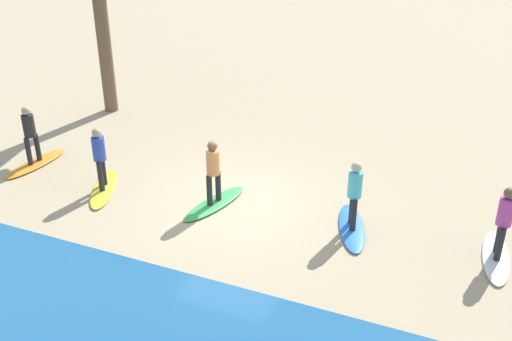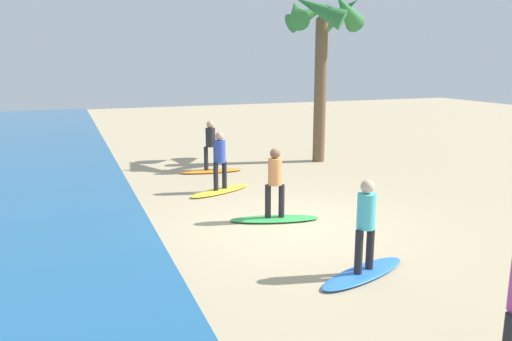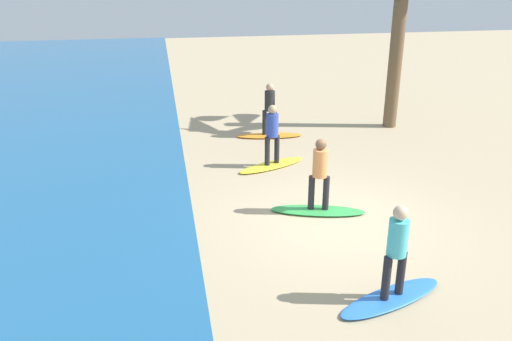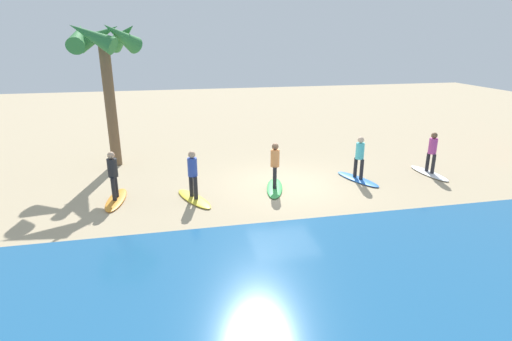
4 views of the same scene
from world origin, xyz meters
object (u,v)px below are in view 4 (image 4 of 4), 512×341
object	(u,v)px
surfer_blue	(360,155)
surfboard_orange	(116,200)
surfboard_white	(429,173)
surfboard_blue	(358,179)
surfer_orange	(113,172)
surfer_yellow	(193,171)
palm_tree	(104,49)
surfer_green	(275,162)
surfboard_yellow	(194,199)
surfboard_green	(275,188)
surfer_white	(432,150)

from	to	relation	value
surfer_blue	surfboard_orange	world-z (taller)	surfer_blue
surfboard_white	surfer_blue	bearing A→B (deg)	-94.87
surfboard_blue	surfer_orange	world-z (taller)	surfer_orange
surfer_blue	surfer_yellow	distance (m)	6.38
surfboard_orange	palm_tree	xyz separation A→B (m)	(0.43, -4.26, 4.78)
surfboard_blue	surfer_green	bearing A→B (deg)	-105.91
surfboard_blue	surfer_orange	xyz separation A→B (m)	(8.93, 0.21, 0.99)
surfer_green	surfer_yellow	size ratio (longest dim) A/B	1.00
surfboard_yellow	surfer_yellow	world-z (taller)	surfer_yellow
surfboard_green	surfer_blue	bearing A→B (deg)	109.31
surfboard_white	surfboard_yellow	distance (m)	9.52
surfer_green	surfer_yellow	world-z (taller)	same
surfboard_green	surfer_white	bearing A→B (deg)	107.83
surfer_blue	surfboard_yellow	size ratio (longest dim) A/B	0.78
surfboard_yellow	surfboard_white	bearing A→B (deg)	70.36
surfer_white	palm_tree	world-z (taller)	palm_tree
surfer_blue	surfboard_white	bearing A→B (deg)	-178.81
surfer_green	surfboard_orange	size ratio (longest dim) A/B	0.78
surfboard_green	surfboard_yellow	bearing A→B (deg)	-66.73
surfboard_orange	surfer_white	bearing A→B (deg)	97.24
surfboard_blue	surfer_yellow	xyz separation A→B (m)	(6.34, 0.68, 0.99)
surfer_green	surfboard_yellow	xyz separation A→B (m)	(2.95, 0.43, -0.99)
surfer_white	surfboard_blue	distance (m)	3.30
surfboard_white	surfboard_orange	size ratio (longest dim) A/B	1.00
surfer_green	surfboard_yellow	world-z (taller)	surfer_green
surfboard_blue	palm_tree	bearing A→B (deg)	-133.53
surfboard_blue	surfboard_orange	distance (m)	8.94
surfboard_blue	surfer_white	bearing A→B (deg)	71.02
surfboard_white	surfer_green	world-z (taller)	surfer_green
palm_tree	surfer_green	bearing A→B (deg)	144.25
surfboard_orange	palm_tree	distance (m)	6.41
surfer_white	palm_tree	xyz separation A→B (m)	(12.51, -3.98, 3.79)
surfboard_blue	surfboard_green	world-z (taller)	same
surfer_orange	palm_tree	distance (m)	5.71
surfboard_white	surfboard_yellow	bearing A→B (deg)	-91.58
surfer_white	surfer_green	size ratio (longest dim) A/B	1.00
surfboard_green	surfer_yellow	world-z (taller)	surfer_yellow
surfboard_blue	surfer_green	distance (m)	3.54
surfer_orange	palm_tree	size ratio (longest dim) A/B	0.27
surfer_green	palm_tree	bearing A→B (deg)	-35.75
surfboard_white	surfer_orange	xyz separation A→B (m)	(12.08, 0.28, 0.99)
surfboard_orange	palm_tree	bearing A→B (deg)	-168.37
surfer_blue	palm_tree	bearing A→B (deg)	-23.37
surfer_blue	surfer_orange	size ratio (longest dim) A/B	1.00
surfer_green	surfer_orange	xyz separation A→B (m)	(5.54, -0.04, 0.00)
surfer_white	surfer_yellow	size ratio (longest dim) A/B	1.00
surfer_white	surfboard_green	bearing A→B (deg)	2.78
surfboard_orange	surfboard_green	bearing A→B (deg)	95.50
surfer_white	surfboard_blue	size ratio (longest dim) A/B	0.78
surfer_white	surfer_blue	distance (m)	3.15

